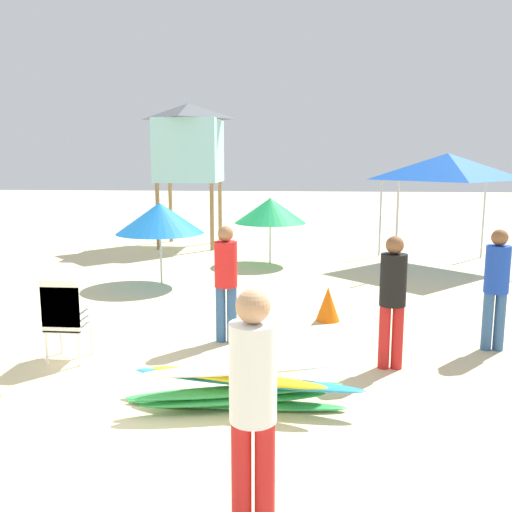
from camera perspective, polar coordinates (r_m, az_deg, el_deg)
ground at (r=5.71m, az=-14.67°, el=-17.31°), size 80.00×80.00×0.00m
stacked_plastic_chairs at (r=7.51m, az=-18.90°, el=-5.53°), size 0.48×0.48×1.11m
surfboard_pile at (r=5.98m, az=-1.76°, el=-13.12°), size 2.53×0.83×0.48m
lifeguard_near_left at (r=3.84m, az=-0.31°, el=-14.18°), size 0.32×0.32×1.75m
lifeguard_near_center at (r=8.16m, az=23.29°, el=-2.42°), size 0.32×0.32×1.66m
lifeguard_near_right at (r=7.85m, az=-3.08°, el=-2.07°), size 0.32×0.32×1.66m
lifeguard_far_right at (r=7.03m, az=13.75°, el=-3.74°), size 0.32×0.32×1.67m
popup_canopy at (r=14.09m, az=18.90°, el=8.60°), size 2.71×2.71×2.71m
lifeguard_tower at (r=16.75m, az=-6.85°, el=11.38°), size 1.98×1.98×4.15m
beach_umbrella_left at (r=13.74m, az=1.46°, el=4.66°), size 1.76×1.76×1.64m
beach_umbrella_mid at (r=11.61m, az=-9.77°, el=3.84°), size 1.81×1.81×1.70m
traffic_cone_far at (r=9.09m, az=7.34°, el=-4.87°), size 0.39×0.39×0.55m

